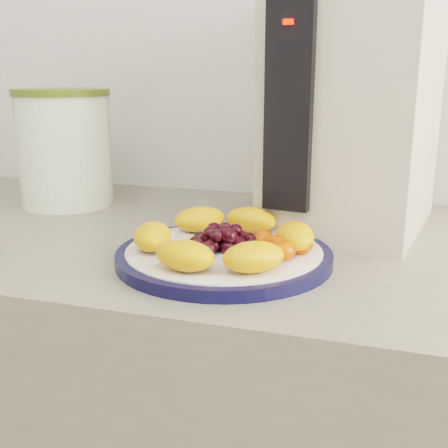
% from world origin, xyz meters
% --- Properties ---
extents(plate_rim, '(0.27, 0.27, 0.01)m').
position_xyz_m(plate_rim, '(0.04, 1.08, 0.91)').
color(plate_rim, '#0C0F35').
rests_on(plate_rim, counter).
extents(plate_face, '(0.25, 0.25, 0.02)m').
position_xyz_m(plate_face, '(0.04, 1.08, 0.91)').
color(plate_face, white).
rests_on(plate_face, counter).
extents(canister, '(0.19, 0.19, 0.19)m').
position_xyz_m(canister, '(-0.33, 1.30, 1.00)').
color(canister, '#4B7511').
rests_on(canister, counter).
extents(canister_lid, '(0.20, 0.20, 0.01)m').
position_xyz_m(canister_lid, '(-0.33, 1.30, 1.10)').
color(canister_lid, '#5B6823').
rests_on(canister_lid, canister).
extents(appliance_body, '(0.25, 0.32, 0.37)m').
position_xyz_m(appliance_body, '(0.18, 1.31, 1.08)').
color(appliance_body, beige).
rests_on(appliance_body, counter).
extents(appliance_panel, '(0.07, 0.03, 0.27)m').
position_xyz_m(appliance_panel, '(0.10, 1.17, 1.09)').
color(appliance_panel, black).
rests_on(appliance_panel, appliance_body).
extents(appliance_led, '(0.01, 0.01, 0.01)m').
position_xyz_m(appliance_led, '(0.10, 1.16, 1.19)').
color(appliance_led, '#FF0C05').
rests_on(appliance_led, appliance_panel).
extents(fruit_plate, '(0.24, 0.24, 0.03)m').
position_xyz_m(fruit_plate, '(0.05, 1.08, 0.93)').
color(fruit_plate, orange).
rests_on(fruit_plate, plate_face).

